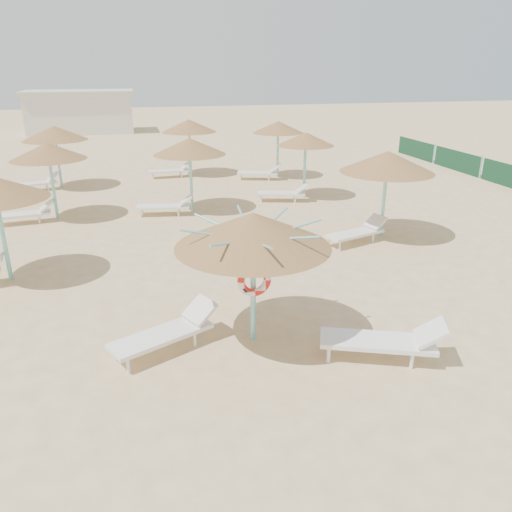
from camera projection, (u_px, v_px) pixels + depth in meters
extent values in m
plane|color=#E0C488|center=(264.00, 336.00, 10.11)|extent=(120.00, 120.00, 0.00)
cylinder|color=#7AD3D3|center=(253.00, 289.00, 9.60)|extent=(0.11, 0.11, 2.20)
cone|color=#99653D|center=(253.00, 230.00, 9.17)|extent=(2.93, 2.93, 0.66)
cylinder|color=#7AD3D3|center=(253.00, 243.00, 9.26)|extent=(0.20, 0.20, 0.12)
cylinder|color=#7AD3D3|center=(288.00, 230.00, 9.34)|extent=(1.33, 0.04, 0.34)
cylinder|color=#7AD3D3|center=(271.00, 223.00, 9.73)|extent=(0.97, 0.97, 0.34)
cylinder|color=#7AD3D3|center=(245.00, 222.00, 9.80)|extent=(0.04, 1.33, 0.34)
cylinder|color=#7AD3D3|center=(223.00, 227.00, 9.52)|extent=(0.97, 0.97, 0.34)
cylinder|color=#7AD3D3|center=(217.00, 235.00, 9.04)|extent=(1.33, 0.04, 0.34)
cylinder|color=#7AD3D3|center=(233.00, 243.00, 8.65)|extent=(0.97, 0.97, 0.34)
cylinder|color=#7AD3D3|center=(262.00, 244.00, 8.58)|extent=(0.04, 1.33, 0.34)
cylinder|color=#7AD3D3|center=(285.00, 239.00, 8.87)|extent=(0.97, 0.97, 0.34)
torus|color=red|center=(254.00, 280.00, 9.43)|extent=(0.66, 0.15, 0.66)
cylinder|color=white|center=(128.00, 366.00, 8.84)|extent=(0.06, 0.06, 0.29)
cylinder|color=white|center=(115.00, 354.00, 9.21)|extent=(0.06, 0.06, 0.29)
cylinder|color=white|center=(195.00, 340.00, 9.69)|extent=(0.06, 0.06, 0.29)
cylinder|color=white|center=(181.00, 329.00, 10.06)|extent=(0.06, 0.06, 0.29)
cube|color=white|center=(161.00, 336.00, 9.46)|extent=(2.07, 1.46, 0.08)
cube|color=white|center=(200.00, 310.00, 9.90)|extent=(0.73, 0.79, 0.38)
cylinder|color=white|center=(329.00, 355.00, 9.16)|extent=(0.07, 0.07, 0.31)
cylinder|color=white|center=(329.00, 340.00, 9.67)|extent=(0.07, 0.07, 0.31)
cylinder|color=white|center=(412.00, 361.00, 8.97)|extent=(0.07, 0.07, 0.31)
cylinder|color=white|center=(407.00, 345.00, 9.47)|extent=(0.07, 0.07, 0.31)
cube|color=white|center=(377.00, 341.00, 9.23)|extent=(2.20, 1.41, 0.09)
cube|color=white|center=(431.00, 332.00, 9.01)|extent=(0.74, 0.81, 0.40)
cylinder|color=#7AD3D3|center=(3.00, 236.00, 12.39)|extent=(0.11, 0.11, 2.30)
cylinder|color=#7AD3D3|center=(53.00, 187.00, 17.47)|extent=(0.11, 0.11, 2.30)
cone|color=#99653D|center=(48.00, 151.00, 17.02)|extent=(2.54, 2.54, 0.57)
cylinder|color=#7AD3D3|center=(49.00, 158.00, 17.11)|extent=(0.20, 0.20, 0.12)
cylinder|color=white|center=(39.00, 220.00, 17.20)|extent=(0.06, 0.06, 0.28)
cylinder|color=white|center=(39.00, 216.00, 17.63)|extent=(0.06, 0.06, 0.28)
cube|color=white|center=(21.00, 215.00, 17.16)|extent=(1.97, 0.88, 0.08)
cube|color=white|center=(47.00, 205.00, 17.37)|extent=(0.56, 0.66, 0.36)
cylinder|color=#7AD3D3|center=(58.00, 162.00, 21.91)|extent=(0.11, 0.11, 2.30)
cone|color=#99653D|center=(54.00, 133.00, 21.47)|extent=(2.73, 2.73, 0.61)
cylinder|color=#7AD3D3|center=(55.00, 139.00, 21.55)|extent=(0.20, 0.20, 0.12)
cylinder|color=white|center=(14.00, 191.00, 21.11)|extent=(0.06, 0.06, 0.28)
cylinder|color=white|center=(13.00, 189.00, 21.52)|extent=(0.06, 0.06, 0.28)
cylinder|color=white|center=(48.00, 188.00, 21.70)|extent=(0.06, 0.06, 0.28)
cylinder|color=white|center=(47.00, 185.00, 22.11)|extent=(0.06, 0.06, 0.28)
cube|color=white|center=(33.00, 184.00, 21.60)|extent=(1.99, 1.06, 0.08)
cube|color=white|center=(53.00, 176.00, 21.89)|extent=(0.62, 0.70, 0.36)
cylinder|color=#7AD3D3|center=(191.00, 180.00, 18.45)|extent=(0.11, 0.11, 2.30)
cone|color=#99653D|center=(189.00, 146.00, 18.00)|extent=(2.63, 2.63, 0.59)
cylinder|color=#7AD3D3|center=(190.00, 153.00, 18.09)|extent=(0.20, 0.20, 0.12)
cylinder|color=white|center=(141.00, 214.00, 17.90)|extent=(0.06, 0.06, 0.28)
cylinder|color=white|center=(142.00, 210.00, 18.37)|extent=(0.06, 0.06, 0.28)
cylinder|color=white|center=(178.00, 213.00, 18.01)|extent=(0.06, 0.06, 0.28)
cylinder|color=white|center=(179.00, 209.00, 18.48)|extent=(0.06, 0.06, 0.28)
cube|color=white|center=(163.00, 206.00, 18.14)|extent=(1.97, 0.91, 0.08)
cube|color=white|center=(186.00, 200.00, 18.12)|extent=(0.57, 0.67, 0.36)
cylinder|color=#7AD3D3|center=(190.00, 151.00, 24.53)|extent=(0.11, 0.11, 2.30)
cone|color=#99653D|center=(189.00, 126.00, 24.09)|extent=(2.65, 2.65, 0.60)
cylinder|color=#7AD3D3|center=(189.00, 131.00, 24.18)|extent=(0.20, 0.20, 0.12)
cylinder|color=white|center=(153.00, 177.00, 23.86)|extent=(0.06, 0.06, 0.28)
cylinder|color=white|center=(152.00, 174.00, 24.30)|extent=(0.06, 0.06, 0.28)
cylinder|color=white|center=(181.00, 175.00, 24.21)|extent=(0.06, 0.06, 0.28)
cylinder|color=white|center=(180.00, 173.00, 24.66)|extent=(0.06, 0.06, 0.28)
cube|color=white|center=(169.00, 171.00, 24.22)|extent=(1.92, 0.70, 0.08)
cube|color=white|center=(186.00, 165.00, 24.36)|extent=(0.51, 0.62, 0.36)
cylinder|color=#7AD3D3|center=(384.00, 202.00, 15.54)|extent=(0.11, 0.11, 2.30)
cone|color=#99653D|center=(387.00, 162.00, 15.10)|extent=(2.85, 2.85, 0.64)
cylinder|color=#7AD3D3|center=(387.00, 170.00, 15.18)|extent=(0.20, 0.20, 0.12)
cylinder|color=white|center=(340.00, 246.00, 14.70)|extent=(0.06, 0.06, 0.28)
cylinder|color=white|center=(329.00, 241.00, 15.10)|extent=(0.06, 0.06, 0.28)
cylinder|color=white|center=(373.00, 238.00, 15.37)|extent=(0.06, 0.06, 0.28)
cylinder|color=white|center=(362.00, 234.00, 15.77)|extent=(0.06, 0.06, 0.28)
cube|color=white|center=(355.00, 233.00, 15.23)|extent=(2.00, 1.19, 0.08)
cube|color=white|center=(375.00, 222.00, 15.57)|extent=(0.65, 0.72, 0.36)
cylinder|color=#7AD3D3|center=(305.00, 170.00, 20.29)|extent=(0.11, 0.11, 2.30)
cone|color=#99653D|center=(306.00, 139.00, 19.85)|extent=(2.29, 2.29, 0.52)
cylinder|color=#7AD3D3|center=(306.00, 145.00, 19.93)|extent=(0.20, 0.20, 0.12)
cylinder|color=white|center=(261.00, 199.00, 19.83)|extent=(0.06, 0.06, 0.28)
cylinder|color=white|center=(261.00, 196.00, 20.30)|extent=(0.06, 0.06, 0.28)
cylinder|color=white|center=(295.00, 199.00, 19.80)|extent=(0.06, 0.06, 0.28)
cylinder|color=white|center=(295.00, 196.00, 20.26)|extent=(0.06, 0.06, 0.28)
cube|color=white|center=(281.00, 193.00, 19.98)|extent=(2.00, 1.11, 0.08)
cube|color=white|center=(303.00, 188.00, 19.87)|extent=(0.63, 0.71, 0.36)
cylinder|color=#7AD3D3|center=(278.00, 153.00, 24.07)|extent=(0.11, 0.11, 2.30)
cone|color=#99653D|center=(278.00, 127.00, 23.63)|extent=(2.43, 2.43, 0.55)
cylinder|color=#7AD3D3|center=(278.00, 132.00, 23.72)|extent=(0.20, 0.20, 0.12)
cylinder|color=white|center=(240.00, 178.00, 23.64)|extent=(0.06, 0.06, 0.28)
cylinder|color=white|center=(241.00, 175.00, 24.11)|extent=(0.06, 0.06, 0.28)
cylinder|color=white|center=(269.00, 178.00, 23.56)|extent=(0.06, 0.06, 0.28)
cylinder|color=white|center=(269.00, 176.00, 24.03)|extent=(0.06, 0.06, 0.28)
cube|color=white|center=(258.00, 173.00, 23.76)|extent=(2.00, 1.17, 0.08)
cube|color=white|center=(275.00, 168.00, 23.62)|extent=(0.64, 0.72, 0.36)
cube|color=silver|center=(81.00, 113.00, 39.95)|extent=(8.00, 4.00, 3.00)
cube|color=beige|center=(78.00, 92.00, 39.37)|extent=(8.40, 4.40, 0.25)
cube|color=#1B5336|center=(511.00, 177.00, 22.13)|extent=(0.08, 3.80, 1.00)
cube|color=#1B5336|center=(457.00, 161.00, 25.75)|extent=(0.08, 3.80, 1.00)
cylinder|color=#7AD3D3|center=(481.00, 167.00, 24.01)|extent=(0.08, 0.08, 1.10)
cube|color=#1B5336|center=(416.00, 149.00, 29.38)|extent=(0.08, 3.80, 1.00)
cylinder|color=#7AD3D3|center=(434.00, 153.00, 27.64)|extent=(0.08, 0.08, 1.10)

